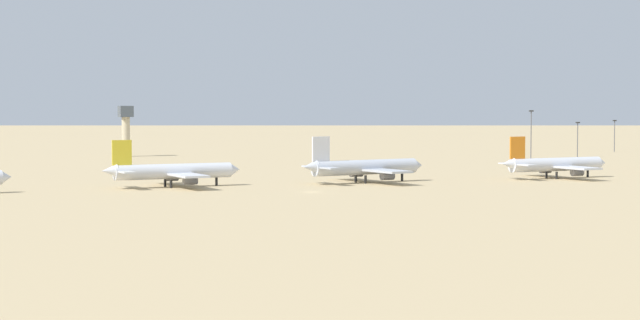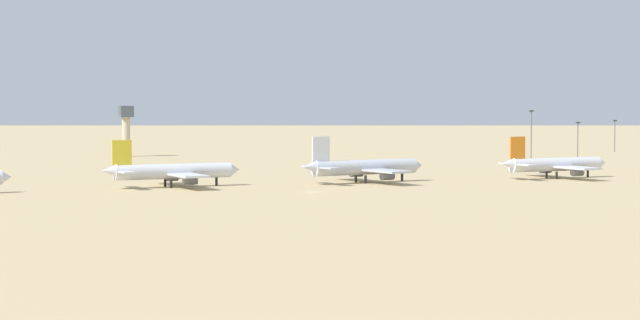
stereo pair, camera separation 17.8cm
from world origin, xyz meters
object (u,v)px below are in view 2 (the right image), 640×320
object	(u,v)px
light_pole_mid	(615,133)
parked_jet_yellow_3	(172,172)
parked_jet_orange_5	(555,165)
light_pole_east	(531,132)
parked_jet_white_4	(364,167)
light_pole_west	(578,137)
control_tower	(126,126)

from	to	relation	value
light_pole_mid	parked_jet_yellow_3	bearing A→B (deg)	-152.20
parked_jet_orange_5	light_pole_east	size ratio (longest dim) A/B	1.99
parked_jet_white_4	parked_jet_orange_5	distance (m)	57.52
light_pole_west	parked_jet_white_4	bearing A→B (deg)	-145.55
parked_jet_orange_5	control_tower	xyz separation A→B (m)	(-81.25, 173.58, 8.03)
light_pole_west	parked_jet_orange_5	bearing A→B (deg)	-128.31
parked_jet_orange_5	light_pole_west	xyz separation A→B (m)	(77.36, 97.90, 4.07)
parked_jet_yellow_3	light_pole_west	bearing A→B (deg)	22.09
parked_jet_yellow_3	light_pole_east	world-z (taller)	light_pole_east
light_pole_east	parked_jet_yellow_3	bearing A→B (deg)	-154.68
parked_jet_yellow_3	light_pole_west	size ratio (longest dim) A/B	2.72
parked_jet_yellow_3	parked_jet_white_4	size ratio (longest dim) A/B	0.97
parked_jet_yellow_3	parked_jet_orange_5	xyz separation A→B (m)	(109.25, -10.67, -0.06)
light_pole_mid	light_pole_east	distance (m)	86.33
parked_jet_yellow_3	control_tower	size ratio (longest dim) A/B	1.87
parked_jet_yellow_3	light_pole_east	xyz separation A→B (m)	(156.94, 74.26, 6.43)
parked_jet_yellow_3	parked_jet_orange_5	world-z (taller)	parked_jet_yellow_3
parked_jet_yellow_3	parked_jet_orange_5	size ratio (longest dim) A/B	1.02
control_tower	parked_jet_orange_5	bearing A→B (deg)	-64.92
parked_jet_white_4	parked_jet_orange_5	world-z (taller)	parked_jet_white_4
light_pole_west	light_pole_mid	bearing A→B (deg)	38.23
control_tower	light_pole_west	world-z (taller)	control_tower
parked_jet_white_4	light_pole_mid	xyz separation A→B (m)	(177.48, 126.10, 3.80)
parked_jet_yellow_3	light_pole_mid	bearing A→B (deg)	24.84
control_tower	light_pole_west	xyz separation A→B (m)	(158.61, -75.67, -3.96)
parked_jet_white_4	light_pole_east	bearing A→B (deg)	28.71
parked_jet_white_4	control_tower	distance (m)	169.89
control_tower	light_pole_east	bearing A→B (deg)	-34.51
parked_jet_white_4	light_pole_east	distance (m)	131.72
parked_jet_yellow_3	parked_jet_orange_5	bearing A→B (deg)	-8.54
light_pole_west	light_pole_east	size ratio (longest dim) A/B	0.74
parked_jet_orange_5	control_tower	world-z (taller)	control_tower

